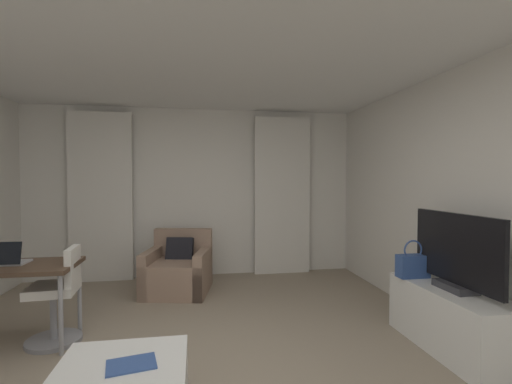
% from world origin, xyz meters
% --- Properties ---
extents(ground_plane, '(12.00, 12.00, 0.00)m').
position_xyz_m(ground_plane, '(0.00, 0.00, 0.00)').
color(ground_plane, gray).
extents(wall_window, '(5.12, 0.06, 2.60)m').
position_xyz_m(wall_window, '(0.00, 3.03, 1.30)').
color(wall_window, silver).
rests_on(wall_window, ground).
extents(wall_right, '(0.06, 6.12, 2.60)m').
position_xyz_m(wall_right, '(2.53, 0.00, 1.30)').
color(wall_right, silver).
rests_on(wall_right, ground).
extents(ceiling, '(5.12, 6.12, 0.06)m').
position_xyz_m(ceiling, '(0.00, 0.00, 2.63)').
color(ceiling, white).
rests_on(ceiling, wall_left).
extents(curtain_left_panel, '(0.90, 0.06, 2.50)m').
position_xyz_m(curtain_left_panel, '(-1.38, 2.90, 1.25)').
color(curtain_left_panel, silver).
rests_on(curtain_left_panel, ground).
extents(curtain_right_panel, '(0.90, 0.06, 2.50)m').
position_xyz_m(curtain_right_panel, '(1.38, 2.90, 1.25)').
color(curtain_right_panel, silver).
rests_on(curtain_right_panel, ground).
extents(armchair, '(0.95, 0.97, 0.81)m').
position_xyz_m(armchair, '(-0.23, 2.19, 0.28)').
color(armchair, '#997A66').
rests_on(armchair, ground).
extents(desk_chair, '(0.48, 0.48, 0.88)m').
position_xyz_m(desk_chair, '(-1.26, 0.84, 0.39)').
color(desk_chair, gray).
rests_on(desk_chair, ground).
extents(laptop, '(0.33, 0.26, 0.22)m').
position_xyz_m(laptop, '(-1.69, 0.85, 0.79)').
color(laptop, '#ADADB2').
rests_on(laptop, desk).
extents(magazine_open, '(0.31, 0.25, 0.01)m').
position_xyz_m(magazine_open, '(-0.38, -0.53, 0.42)').
color(magazine_open, '#335193').
rests_on(magazine_open, coffee_table).
extents(tv_console, '(0.49, 1.21, 0.55)m').
position_xyz_m(tv_console, '(2.22, 0.10, 0.27)').
color(tv_console, white).
rests_on(tv_console, ground).
extents(tv_flatscreen, '(0.20, 1.04, 0.67)m').
position_xyz_m(tv_flatscreen, '(2.22, 0.06, 0.86)').
color(tv_flatscreen, '#333338').
rests_on(tv_flatscreen, tv_console).
extents(handbag_primary, '(0.30, 0.14, 0.37)m').
position_xyz_m(handbag_primary, '(2.10, 0.50, 0.67)').
color(handbag_primary, '#335193').
rests_on(handbag_primary, tv_console).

